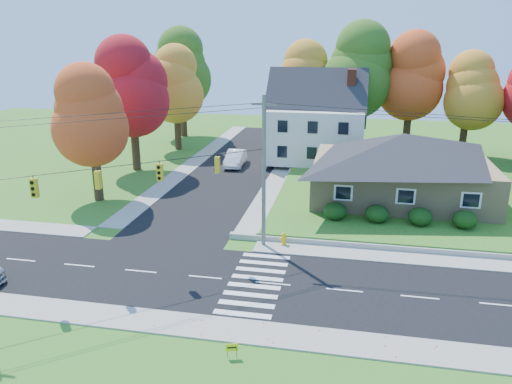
# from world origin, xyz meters

# --- Properties ---
(ground) EXTENTS (120.00, 120.00, 0.00)m
(ground) POSITION_xyz_m (0.00, 0.00, 0.00)
(ground) COLOR #3D7923
(road_main) EXTENTS (90.00, 8.00, 0.02)m
(road_main) POSITION_xyz_m (0.00, 0.00, 0.01)
(road_main) COLOR black
(road_main) RESTS_ON ground
(road_cross) EXTENTS (8.00, 44.00, 0.02)m
(road_cross) POSITION_xyz_m (-8.00, 26.00, 0.01)
(road_cross) COLOR black
(road_cross) RESTS_ON ground
(sidewalk_north) EXTENTS (90.00, 2.00, 0.08)m
(sidewalk_north) POSITION_xyz_m (0.00, 5.00, 0.04)
(sidewalk_north) COLOR #9C9A90
(sidewalk_north) RESTS_ON ground
(sidewalk_south) EXTENTS (90.00, 2.00, 0.08)m
(sidewalk_south) POSITION_xyz_m (0.00, -5.00, 0.04)
(sidewalk_south) COLOR #9C9A90
(sidewalk_south) RESTS_ON ground
(lawn) EXTENTS (30.00, 30.00, 0.50)m
(lawn) POSITION_xyz_m (13.00, 21.00, 0.25)
(lawn) COLOR #3D7923
(lawn) RESTS_ON ground
(ranch_house) EXTENTS (14.60, 10.60, 5.40)m
(ranch_house) POSITION_xyz_m (8.00, 16.00, 3.27)
(ranch_house) COLOR tan
(ranch_house) RESTS_ON lawn
(colonial_house) EXTENTS (10.40, 8.40, 9.60)m
(colonial_house) POSITION_xyz_m (0.04, 28.00, 4.58)
(colonial_house) COLOR silver
(colonial_house) RESTS_ON lawn
(hedge_row) EXTENTS (10.70, 1.70, 1.27)m
(hedge_row) POSITION_xyz_m (7.50, 9.80, 1.14)
(hedge_row) COLOR #163A10
(hedge_row) RESTS_ON lawn
(traffic_infrastructure) EXTENTS (38.10, 10.66, 10.00)m
(traffic_infrastructure) POSITION_xyz_m (-0.15, 1.35, 5.15)
(traffic_infrastructure) COLOR #666059
(traffic_infrastructure) RESTS_ON ground
(tree_lot_0) EXTENTS (6.72, 6.72, 12.51)m
(tree_lot_0) POSITION_xyz_m (-2.00, 34.00, 8.31)
(tree_lot_0) COLOR #3F2A19
(tree_lot_0) RESTS_ON lawn
(tree_lot_1) EXTENTS (7.84, 7.84, 14.60)m
(tree_lot_1) POSITION_xyz_m (4.00, 33.00, 9.61)
(tree_lot_1) COLOR #3F2A19
(tree_lot_1) RESTS_ON lawn
(tree_lot_2) EXTENTS (7.28, 7.28, 13.56)m
(tree_lot_2) POSITION_xyz_m (10.00, 34.00, 8.96)
(tree_lot_2) COLOR #3F2A19
(tree_lot_2) RESTS_ON lawn
(tree_lot_3) EXTENTS (6.16, 6.16, 11.47)m
(tree_lot_3) POSITION_xyz_m (16.00, 33.00, 7.65)
(tree_lot_3) COLOR #3F2A19
(tree_lot_3) RESTS_ON lawn
(tree_west_0) EXTENTS (6.16, 6.16, 11.47)m
(tree_west_0) POSITION_xyz_m (-17.00, 12.00, 7.15)
(tree_west_0) COLOR #3F2A19
(tree_west_0) RESTS_ON ground
(tree_west_1) EXTENTS (7.28, 7.28, 13.56)m
(tree_west_1) POSITION_xyz_m (-18.00, 22.00, 8.46)
(tree_west_1) COLOR #3F2A19
(tree_west_1) RESTS_ON ground
(tree_west_2) EXTENTS (6.72, 6.72, 12.51)m
(tree_west_2) POSITION_xyz_m (-17.00, 32.00, 7.81)
(tree_west_2) COLOR #3F2A19
(tree_west_2) RESTS_ON ground
(tree_west_3) EXTENTS (7.84, 7.84, 14.60)m
(tree_west_3) POSITION_xyz_m (-19.00, 40.00, 9.11)
(tree_west_3) COLOR #3F2A19
(tree_west_3) RESTS_ON ground
(white_car) EXTENTS (1.99, 5.07, 1.64)m
(white_car) POSITION_xyz_m (-8.24, 25.35, 0.84)
(white_car) COLOR white
(white_car) RESTS_ON road_cross
(fire_hydrant) EXTENTS (0.52, 0.40, 0.91)m
(fire_hydrant) POSITION_xyz_m (-0.19, 5.49, 0.43)
(fire_hydrant) COLOR #E0B80C
(fire_hydrant) RESTS_ON ground
(yard_sign) EXTENTS (0.54, 0.19, 0.69)m
(yard_sign) POSITION_xyz_m (-0.67, -6.99, 0.49)
(yard_sign) COLOR black
(yard_sign) RESTS_ON ground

